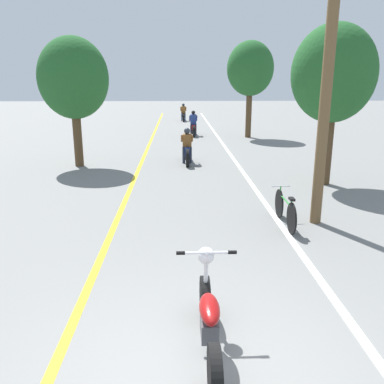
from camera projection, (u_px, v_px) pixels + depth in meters
ground_plane at (204, 378)px, 4.45m from camera, size 120.00×120.00×0.00m
lane_stripe_center at (142, 161)px, 16.35m from camera, size 0.14×48.00×0.01m
lane_stripe_edge at (235, 160)px, 16.47m from camera, size 0.14×48.00×0.01m
utility_pole at (329, 62)px, 8.39m from camera, size 1.10×0.24×6.83m
roadside_tree_right_near at (334, 75)px, 11.89m from camera, size 2.49×2.24×4.77m
roadside_tree_right_far at (250, 69)px, 22.10m from camera, size 2.55×2.29×5.22m
roadside_tree_left at (73, 79)px, 14.58m from camera, size 2.53×2.28×4.67m
motorcycle_foreground at (209, 319)px, 4.79m from camera, size 0.76×2.08×1.09m
motorcycle_rider_lead at (187, 150)px, 15.81m from camera, size 0.50×2.06×1.37m
motorcycle_rider_mid at (193, 126)px, 23.67m from camera, size 0.50×2.07×1.44m
motorcycle_rider_far at (183, 114)px, 32.02m from camera, size 0.50×1.97×1.37m
bicycle_parked at (285, 210)px, 9.05m from camera, size 0.44×1.76×0.79m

